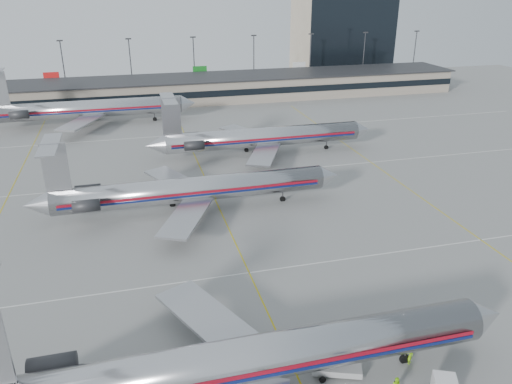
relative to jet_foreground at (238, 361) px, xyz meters
name	(u,v)px	position (x,y,z in m)	size (l,w,h in m)	color
ground	(275,329)	(5.09, 7.07, -3.43)	(260.00, 260.00, 0.00)	gray
apron_markings	(249,273)	(5.09, 17.07, -3.42)	(160.00, 0.15, 0.02)	silver
terminal	(169,90)	(5.09, 105.05, -0.27)	(162.00, 17.00, 6.25)	gray
light_mast_row	(163,62)	(5.09, 119.07, 5.15)	(163.60, 0.40, 15.28)	#38383D
distant_building	(341,36)	(67.09, 135.07, 9.07)	(30.00, 20.00, 25.00)	tan
jet_foreground	(238,361)	(0.00, 0.00, 0.00)	(45.12, 26.57, 11.81)	silver
jet_second_row	(187,190)	(0.61, 34.83, -0.10)	(43.75, 25.76, 11.45)	silver
jet_third_row	(259,137)	(16.87, 56.26, -0.02)	(42.86, 26.36, 11.72)	silver
jet_back_row	(87,109)	(-14.76, 86.17, 0.28)	(46.68, 28.72, 12.76)	silver
belt_loader	(338,367)	(8.41, 0.21, -2.75)	(4.95, 2.81, 2.54)	#A4A4A4
ramp_worker_near	(410,356)	(14.82, -0.21, -2.65)	(0.57, 0.37, 1.56)	#98EB16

